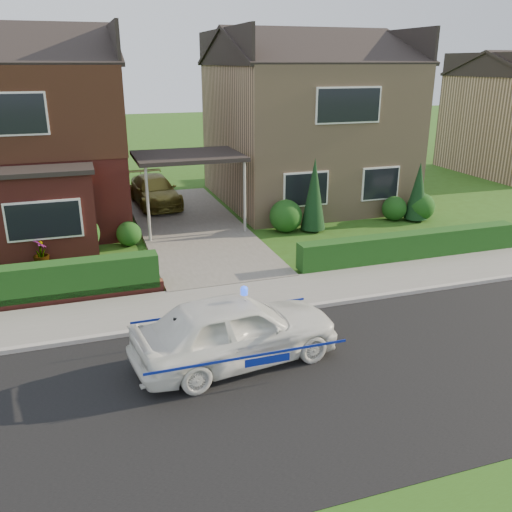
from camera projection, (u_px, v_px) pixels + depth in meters
name	position (u px, v px, depth m)	size (l,w,h in m)	color
ground	(308.00, 382.00, 10.54)	(120.00, 120.00, 0.00)	#284C14
road	(308.00, 382.00, 10.54)	(60.00, 6.00, 0.02)	black
kerb	(258.00, 314.00, 13.24)	(60.00, 0.16, 0.12)	#9E9993
sidewalk	(245.00, 298.00, 14.18)	(60.00, 2.00, 0.10)	slate
driveway	(191.00, 226.00, 20.34)	(3.80, 12.00, 0.12)	#666059
house_left	(16.00, 122.00, 19.95)	(7.50, 9.53, 7.25)	maroon
house_right	(304.00, 116.00, 23.52)	(7.50, 8.06, 7.25)	tan
carport_link	(188.00, 157.00, 19.43)	(3.80, 3.00, 2.77)	black
dwarf_wall	(9.00, 305.00, 13.49)	(7.70, 0.25, 0.36)	maroon
hedge_left	(11.00, 309.00, 13.68)	(7.50, 0.55, 0.90)	#183912
hedge_right	(409.00, 260.00, 17.04)	(7.50, 0.55, 0.80)	#183912
shrub_left_mid	(79.00, 234.00, 17.43)	(1.32, 1.32, 1.32)	#183912
shrub_left_near	(129.00, 234.00, 18.26)	(0.84, 0.84, 0.84)	#183912
shrub_right_near	(286.00, 216.00, 19.68)	(1.20, 1.20, 1.20)	#183912
shrub_right_mid	(394.00, 208.00, 21.18)	(0.96, 0.96, 0.96)	#183912
shrub_right_far	(421.00, 207.00, 21.19)	(1.08, 1.08, 1.08)	#183912
conifer_a	(314.00, 196.00, 19.56)	(0.90, 0.90, 2.60)	black
conifer_b	(418.00, 193.00, 20.94)	(0.90, 0.90, 2.20)	black
police_car	(236.00, 330.00, 11.04)	(3.93, 4.47, 1.62)	white
driveway_car	(155.00, 191.00, 23.01)	(1.68, 4.14, 1.20)	brown
potted_plant_b	(89.00, 278.00, 14.63)	(0.40, 0.33, 0.74)	gray
potted_plant_c	(41.00, 254.00, 16.36)	(0.47, 0.47, 0.85)	gray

